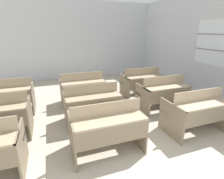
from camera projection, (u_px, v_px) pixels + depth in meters
The scene contains 9 objects.
wall_back at pixel (72, 41), 7.25m from camera, with size 7.12×0.06×3.14m.
wall_right_with_window at pixel (203, 44), 5.36m from camera, with size 0.06×6.82×3.14m.
bench_front_center at pixel (107, 127), 2.87m from camera, with size 1.17×0.73×0.89m.
bench_front_right at pixel (197, 111), 3.45m from camera, with size 1.17×0.73×0.89m.
bench_second_center at pixel (92, 103), 3.82m from camera, with size 1.17×0.73×0.89m.
bench_second_right at pixel (163, 93), 4.46m from camera, with size 1.17×0.73×0.89m.
bench_third_left at pixel (7, 96), 4.20m from camera, with size 1.17×0.73×0.89m.
bench_third_center at pixel (83, 88), 4.83m from camera, with size 1.17×0.73×0.89m.
bench_third_right at pixel (142, 82), 5.42m from camera, with size 1.17×0.73×0.89m.
Camera 1 is at (-1.00, -0.79, 1.96)m, focal length 28.00 mm.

